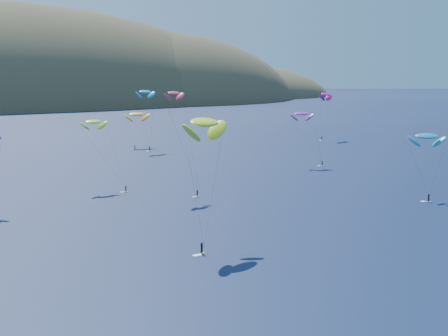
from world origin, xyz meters
The scene contains 8 objects.
kitesurfer_2 centered at (-8.35, 56.60, 21.98)m, with size 12.07×12.90×25.07m.
kitesurfer_3 centered at (-10.01, 117.48, 17.67)m, with size 9.05×12.31×19.68m.
kitesurfer_4 centered at (31.92, 184.43, 22.74)m, with size 9.33×7.34×25.19m.
kitesurfer_5 centered at (58.37, 65.73, 15.12)m, with size 9.64×10.48×17.57m.
kitesurfer_6 centered at (62.37, 123.28, 16.93)m, with size 9.06×9.68×19.11m.
kitesurfer_8 centered at (117.98, 181.26, 20.20)m, with size 10.96×8.77×22.92m.
kitesurfer_9 centered at (5.96, 100.82, 25.45)m, with size 7.00×10.71×27.34m.
kitesurfer_11 centered at (32.55, 195.39, 13.33)m, with size 10.76×12.59×16.11m.
Camera 1 is at (-60.37, -43.79, 31.63)m, focal length 50.00 mm.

